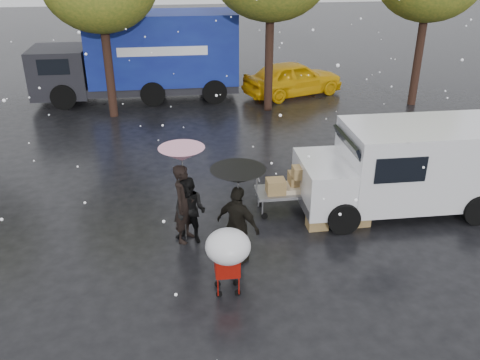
{
  "coord_description": "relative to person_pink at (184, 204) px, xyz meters",
  "views": [
    {
      "loc": [
        -1.08,
        -9.13,
        6.25
      ],
      "look_at": [
        0.22,
        1.0,
        1.33
      ],
      "focal_mm": 38.0,
      "sensor_mm": 36.0,
      "label": 1
    }
  ],
  "objects": [
    {
      "name": "ground",
      "position": [
        1.04,
        -0.8,
        -0.92
      ],
      "size": [
        90.0,
        90.0,
        0.0
      ],
      "primitive_type": "plane",
      "color": "black",
      "rests_on": "ground"
    },
    {
      "name": "person_pink",
      "position": [
        0.0,
        0.0,
        0.0
      ],
      "size": [
        0.71,
        0.8,
        1.84
      ],
      "primitive_type": "imported",
      "rotation": [
        0.0,
        0.0,
        1.08
      ],
      "color": "black",
      "rests_on": "ground"
    },
    {
      "name": "person_middle",
      "position": [
        0.11,
        -0.08,
        -0.14
      ],
      "size": [
        0.94,
        0.86,
        1.56
      ],
      "primitive_type": "imported",
      "rotation": [
        0.0,
        0.0,
        -0.45
      ],
      "color": "black",
      "rests_on": "ground"
    },
    {
      "name": "person_black",
      "position": [
        1.07,
        -1.01,
        -0.05
      ],
      "size": [
        1.05,
        1.01,
        1.75
      ],
      "primitive_type": "imported",
      "rotation": [
        0.0,
        0.0,
        2.4
      ],
      "color": "black",
      "rests_on": "ground"
    },
    {
      "name": "umbrella_pink",
      "position": [
        0.0,
        -0.0,
        1.18
      ],
      "size": [
        0.99,
        0.99,
        2.25
      ],
      "color": "#4C4C4C",
      "rests_on": "ground"
    },
    {
      "name": "umbrella_black",
      "position": [
        1.07,
        -1.01,
        1.08
      ],
      "size": [
        1.11,
        1.11,
        2.15
      ],
      "color": "#4C4C4C",
      "rests_on": "ground"
    },
    {
      "name": "vendor_cart",
      "position": [
        2.61,
        0.99,
        -0.2
      ],
      "size": [
        1.52,
        0.8,
        1.27
      ],
      "color": "slate",
      "rests_on": "ground"
    },
    {
      "name": "shopping_cart",
      "position": [
        0.74,
        -2.13,
        0.14
      ],
      "size": [
        0.84,
        0.84,
        1.46
      ],
      "color": "#A51209",
      "rests_on": "ground"
    },
    {
      "name": "white_van",
      "position": [
        5.43,
        0.79,
        0.24
      ],
      "size": [
        4.91,
        2.18,
        2.2
      ],
      "color": "white",
      "rests_on": "ground"
    },
    {
      "name": "blue_truck",
      "position": [
        -1.32,
        11.47,
        0.84
      ],
      "size": [
        8.3,
        2.6,
        3.5
      ],
      "color": "navy",
      "rests_on": "ground"
    },
    {
      "name": "box_ground_near",
      "position": [
        3.09,
        0.11,
        -0.71
      ],
      "size": [
        0.48,
        0.39,
        0.42
      ],
      "primitive_type": "cube",
      "rotation": [
        0.0,
        0.0,
        0.03
      ],
      "color": "olive",
      "rests_on": "ground"
    },
    {
      "name": "box_ground_far",
      "position": [
        4.14,
        0.14,
        -0.75
      ],
      "size": [
        0.45,
        0.35,
        0.34
      ],
      "primitive_type": "cube",
      "rotation": [
        0.0,
        0.0,
        0.02
      ],
      "color": "olive",
      "rests_on": "ground"
    },
    {
      "name": "yellow_taxi",
      "position": [
        4.97,
        11.1,
        -0.18
      ],
      "size": [
        4.7,
        3.15,
        1.49
      ],
      "primitive_type": "imported",
      "rotation": [
        0.0,
        0.0,
        1.92
      ],
      "color": "yellow",
      "rests_on": "ground"
    }
  ]
}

